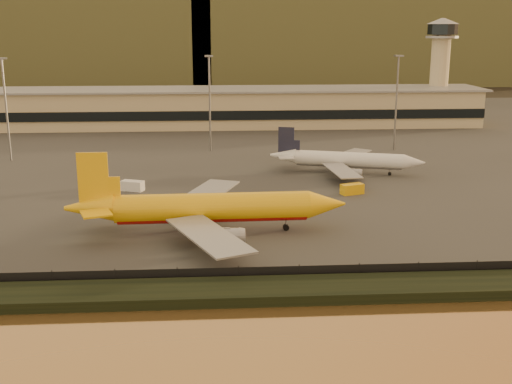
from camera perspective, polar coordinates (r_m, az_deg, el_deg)
ground at (r=97.73m, az=1.68°, el=-5.18°), size 900.00×900.00×0.00m
embankment at (r=81.73m, az=2.82°, el=-8.73°), size 320.00×7.00×1.40m
tarmac at (r=189.66m, az=-1.01°, el=4.54°), size 320.00×220.00×0.20m
perimeter_fence at (r=85.17m, az=2.52°, el=-7.30°), size 300.00×0.05×2.20m
terminal_building at (r=218.84m, az=-5.24°, el=7.45°), size 202.00×25.00×12.60m
control_tower at (r=236.41m, az=16.06°, el=11.23°), size 11.20×11.20×35.50m
apron_light_masts at (r=169.16m, az=4.43°, el=8.63°), size 152.20×12.20×25.40m
distant_hills at (r=431.75m, az=-5.49°, el=14.24°), size 470.00×160.00×70.00m
dhl_cargo_jet at (r=104.37m, az=-4.32°, el=-1.47°), size 45.55×44.73×13.64m
white_narrowbody_jet at (r=148.36m, az=8.00°, el=2.83°), size 34.80×33.16×10.19m
gse_vehicle_yellow at (r=130.27m, az=8.54°, el=0.26°), size 4.97×3.45×2.05m
gse_vehicle_white at (r=133.88m, az=-10.92°, el=0.55°), size 5.02×3.58×2.06m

